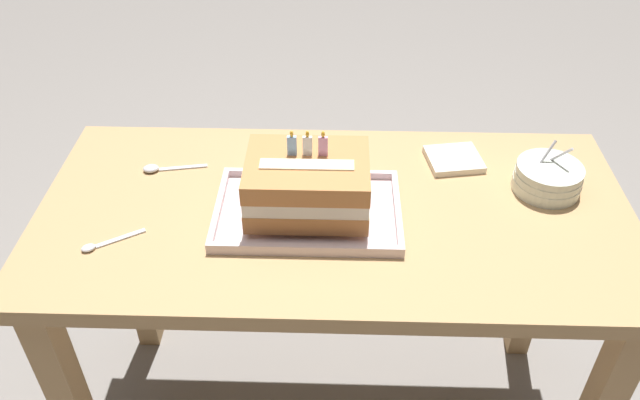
# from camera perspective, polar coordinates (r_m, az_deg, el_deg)

# --- Properties ---
(dining_table) EXTENTS (1.24, 0.60, 0.73)m
(dining_table) POSITION_cam_1_polar(r_m,az_deg,el_deg) (1.41, 1.14, -4.41)
(dining_table) COLOR tan
(dining_table) RESTS_ON ground_plane
(foil_tray) EXTENTS (0.38, 0.25, 0.02)m
(foil_tray) POSITION_cam_1_polar(r_m,az_deg,el_deg) (1.31, -1.21, -1.05)
(foil_tray) COLOR silver
(foil_tray) RESTS_ON dining_table
(birthday_cake) EXTENTS (0.24, 0.18, 0.16)m
(birthday_cake) POSITION_cam_1_polar(r_m,az_deg,el_deg) (1.27, -1.26, 1.47)
(birthday_cake) COLOR #BF7D47
(birthday_cake) RESTS_ON foil_tray
(bowl_stack) EXTENTS (0.14, 0.14, 0.11)m
(bowl_stack) POSITION_cam_1_polar(r_m,az_deg,el_deg) (1.45, 19.42, 1.87)
(bowl_stack) COLOR silver
(bowl_stack) RESTS_ON dining_table
(serving_spoon_near_tray) EXTENTS (0.14, 0.04, 0.01)m
(serving_spoon_near_tray) POSITION_cam_1_polar(r_m,az_deg,el_deg) (1.48, -14.36, 2.75)
(serving_spoon_near_tray) COLOR silver
(serving_spoon_near_tray) RESTS_ON dining_table
(serving_spoon_by_bowls) EXTENTS (0.11, 0.08, 0.01)m
(serving_spoon_by_bowls) POSITION_cam_1_polar(r_m,az_deg,el_deg) (1.31, -19.12, -3.76)
(serving_spoon_by_bowls) COLOR silver
(serving_spoon_by_bowls) RESTS_ON dining_table
(napkin_pile) EXTENTS (0.13, 0.13, 0.02)m
(napkin_pile) POSITION_cam_1_polar(r_m,az_deg,el_deg) (1.49, 11.67, 3.56)
(napkin_pile) COLOR silver
(napkin_pile) RESTS_ON dining_table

